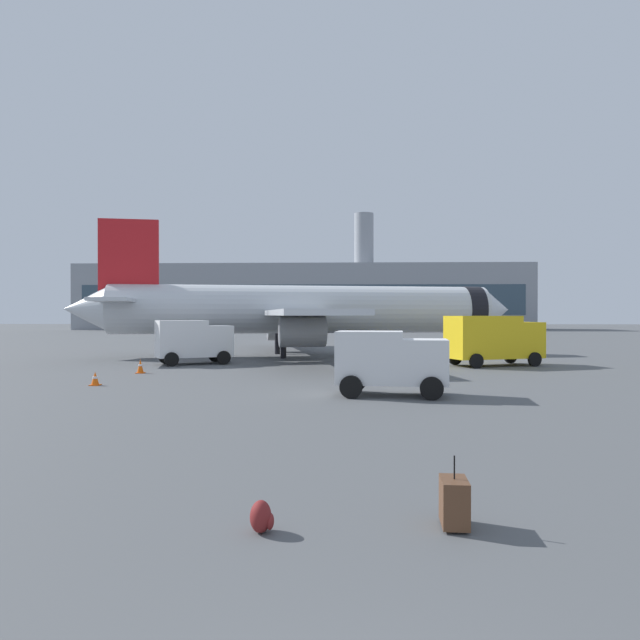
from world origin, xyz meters
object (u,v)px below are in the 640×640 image
Objects in this scene: airplane_at_gate at (302,310)px; safety_cone_far at (95,379)px; fuel_truck at (493,338)px; safety_cone_mid at (140,366)px; cargo_van at (390,360)px; safety_cone_near at (177,346)px; safety_cone_outer at (194,352)px; rolling_suitcase at (454,502)px; service_truck at (193,340)px; traveller_backpack at (262,517)px.

safety_cone_far is (-8.24, -19.45, -3.34)m from airplane_at_gate.
fuel_truck is 21.69m from safety_cone_mid.
cargo_van is 5.82× the size of safety_cone_mid.
safety_cone_near is at bearing 100.93° from safety_cone_mid.
rolling_suitcase is at bearing -69.32° from safety_cone_outer.
cargo_van is at bearing -77.18° from airplane_at_gate.
safety_cone_mid is at bearing 119.81° from rolling_suitcase.
service_truck is 6.44m from safety_cone_outer.
rolling_suitcase is (-0.23, -14.25, -1.06)m from cargo_van.
airplane_at_gate is 9.06m from safety_cone_outer.
fuel_truck is 22.11m from safety_cone_outer.
cargo_van is 9.58× the size of traveller_backpack.
safety_cone_outer is at bearing 104.27° from service_truck.
cargo_van is at bearing 77.82° from traveller_backpack.
safety_cone_near is at bearing 98.39° from safety_cone_far.
cargo_van reaches higher than safety_cone_far.
service_truck reaches higher than safety_cone_far.
traveller_backpack is (-3.14, -14.57, -1.22)m from cargo_van.
cargo_van is 14.29m from rolling_suitcase.
airplane_at_gate reaches higher than safety_cone_outer.
traveller_backpack is (14.06, -43.79, -0.15)m from safety_cone_near.
airplane_at_gate is 22.94m from cargo_van.
rolling_suitcase is (11.52, -28.51, -1.22)m from service_truck.
service_truck is 4.80× the size of rolling_suitcase.
airplane_at_gate reaches higher than traveller_backpack.
fuel_truck reaches higher than safety_cone_mid.
airplane_at_gate is 16.44m from safety_cone_mid.
safety_cone_mid reaches higher than safety_cone_near.
airplane_at_gate is 36.98m from rolling_suitcase.
cargo_van is (5.07, -22.26, -2.21)m from airplane_at_gate.
cargo_van is (11.75, -14.26, -0.16)m from service_truck.
airplane_at_gate reaches higher than safety_cone_far.
fuel_truck is 8.29× the size of safety_cone_outer.
rolling_suitcase is 2.94m from traveller_backpack.
safety_cone_far is 0.58× the size of rolling_suitcase.
safety_cone_near is 46.00m from traveller_backpack.
safety_cone_outer is (-21.07, 6.56, -1.39)m from fuel_truck.
safety_cone_mid is 1.24× the size of safety_cone_far.
safety_cone_near is at bearing 110.03° from service_truck.
safety_cone_outer is (-8.24, -1.87, -3.27)m from airplane_at_gate.
fuel_truck is 15.86m from cargo_van.
cargo_van is at bearing -50.52° from service_truck.
rolling_suitcase reaches higher than safety_cone_outer.
traveller_backpack is at bearing -59.68° from safety_cone_far.
safety_cone_far is (-13.31, 2.81, -1.14)m from cargo_van.
safety_cone_outer is at bearing 123.13° from cargo_van.
traveller_backpack is at bearing -102.18° from cargo_van.
rolling_suitcase is at bearing -90.92° from cargo_van.
airplane_at_gate is 7.74× the size of cargo_van.
fuel_truck reaches higher than safety_cone_far.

